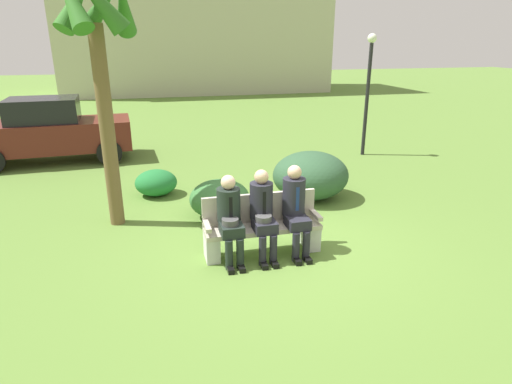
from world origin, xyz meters
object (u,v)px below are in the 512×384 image
at_px(palm_tree_tall, 98,36).
at_px(seated_man_right, 295,206).
at_px(seated_man_middle, 263,210).
at_px(shrub_far_lawn, 156,183).
at_px(seated_man_left, 230,215).
at_px(shrub_mid_lawn, 311,175).
at_px(building_backdrop, 195,15).
at_px(park_bench, 262,226).
at_px(shrub_near_bench, 220,199).
at_px(street_lamp, 368,82).
at_px(parked_car_near, 51,130).

bearing_deg(palm_tree_tall, seated_man_right, -34.40).
xyz_separation_m(seated_man_middle, shrub_far_lawn, (-1.45, 3.14, -0.46)).
bearing_deg(seated_man_middle, seated_man_left, -179.48).
bearing_deg(shrub_mid_lawn, seated_man_right, -116.80).
relative_size(shrub_far_lawn, building_backdrop, 0.05).
distance_m(park_bench, seated_man_middle, 0.34).
distance_m(palm_tree_tall, building_backdrop, 21.34).
xyz_separation_m(seated_man_right, shrub_near_bench, (-0.86, 1.66, -0.41)).
bearing_deg(seated_man_left, seated_man_right, 0.75).
bearing_deg(shrub_mid_lawn, building_backdrop, 89.21).
bearing_deg(street_lamp, shrub_mid_lawn, -132.78).
relative_size(shrub_mid_lawn, street_lamp, 0.48).
relative_size(shrub_mid_lawn, shrub_far_lawn, 1.79).
xyz_separation_m(park_bench, parked_car_near, (-3.99, 6.41, 0.42)).
distance_m(seated_man_middle, palm_tree_tall, 3.71).
relative_size(shrub_near_bench, shrub_mid_lawn, 0.71).
relative_size(seated_man_middle, parked_car_near, 0.33).
bearing_deg(palm_tree_tall, shrub_near_bench, -4.99).
relative_size(seated_man_middle, shrub_far_lawn, 1.53).
height_order(palm_tree_tall, shrub_far_lawn, palm_tree_tall).
distance_m(seated_man_left, building_backdrop, 23.18).
distance_m(palm_tree_tall, street_lamp, 7.39).
bearing_deg(seated_man_middle, street_lamp, 49.81).
xyz_separation_m(seated_man_left, shrub_mid_lawn, (2.09, 2.18, -0.23)).
distance_m(shrub_far_lawn, street_lamp, 6.38).
bearing_deg(street_lamp, shrub_far_lawn, -160.88).
xyz_separation_m(seated_man_middle, palm_tree_tall, (-2.15, 1.83, 2.40)).
bearing_deg(building_backdrop, shrub_far_lawn, -99.64).
relative_size(seated_man_middle, seated_man_right, 0.98).
height_order(seated_man_middle, street_lamp, street_lamp).
xyz_separation_m(seated_man_middle, parked_car_near, (-3.97, 6.53, 0.10)).
bearing_deg(seated_man_middle, palm_tree_tall, 139.67).
distance_m(seated_man_middle, shrub_near_bench, 1.75).
distance_m(park_bench, shrub_far_lawn, 3.35).
height_order(palm_tree_tall, parked_car_near, palm_tree_tall).
bearing_deg(palm_tree_tall, street_lamp, 27.05).
height_order(seated_man_left, shrub_near_bench, seated_man_left).
height_order(seated_man_right, shrub_mid_lawn, seated_man_right).
xyz_separation_m(seated_man_left, palm_tree_tall, (-1.66, 1.83, 2.43)).
height_order(seated_man_right, shrub_near_bench, seated_man_right).
distance_m(shrub_mid_lawn, shrub_far_lawn, 3.20).
bearing_deg(parked_car_near, park_bench, -58.08).
height_order(seated_man_right, parked_car_near, parked_car_near).
xyz_separation_m(seated_man_left, parked_car_near, (-3.48, 6.54, 0.13)).
bearing_deg(street_lamp, shrub_near_bench, -143.55).
bearing_deg(seated_man_right, parked_car_near, 124.45).
xyz_separation_m(shrub_mid_lawn, building_backdrop, (0.28, 20.56, 4.05)).
xyz_separation_m(shrub_near_bench, shrub_mid_lawn, (1.96, 0.51, 0.14)).
distance_m(park_bench, building_backdrop, 23.06).
distance_m(shrub_far_lawn, parked_car_near, 4.27).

